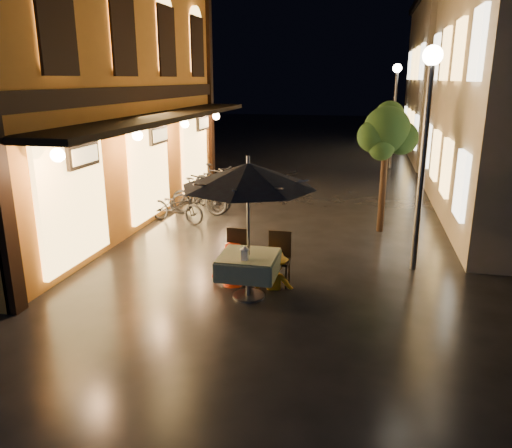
% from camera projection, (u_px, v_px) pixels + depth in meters
% --- Properties ---
extents(ground, '(90.00, 90.00, 0.00)m').
position_uv_depth(ground, '(243.00, 296.00, 8.71)').
color(ground, black).
rests_on(ground, ground).
extents(west_building, '(5.90, 11.40, 7.40)m').
position_uv_depth(west_building, '(60.00, 76.00, 12.59)').
color(west_building, orange).
rests_on(west_building, ground).
extents(east_building_far, '(7.30, 10.30, 7.30)m').
position_uv_depth(east_building_far, '(493.00, 78.00, 23.02)').
color(east_building_far, '#B39F90').
rests_on(east_building_far, ground).
extents(street_tree, '(1.43, 1.20, 3.15)m').
position_uv_depth(street_tree, '(387.00, 133.00, 11.77)').
color(street_tree, black).
rests_on(street_tree, ground).
extents(streetlamp_near, '(0.36, 0.36, 4.23)m').
position_uv_depth(streetlamp_near, '(427.00, 120.00, 9.15)').
color(streetlamp_near, '#59595E').
rests_on(streetlamp_near, ground).
extents(streetlamp_far, '(0.36, 0.36, 4.23)m').
position_uv_depth(streetlamp_far, '(395.00, 97.00, 20.40)').
color(streetlamp_far, '#59595E').
rests_on(streetlamp_far, ground).
extents(cafe_table, '(0.99, 0.99, 0.78)m').
position_uv_depth(cafe_table, '(249.00, 265.00, 8.53)').
color(cafe_table, '#59595E').
rests_on(cafe_table, ground).
extents(patio_umbrella, '(2.25, 2.25, 2.46)m').
position_uv_depth(patio_umbrella, '(248.00, 175.00, 8.09)').
color(patio_umbrella, '#59595E').
rests_on(patio_umbrella, ground).
extents(cafe_chair_left, '(0.42, 0.42, 0.97)m').
position_uv_depth(cafe_chair_left, '(237.00, 252.00, 9.31)').
color(cafe_chair_left, black).
rests_on(cafe_chair_left, ground).
extents(cafe_chair_right, '(0.42, 0.42, 0.97)m').
position_uv_depth(cafe_chair_right, '(279.00, 255.00, 9.15)').
color(cafe_chair_right, black).
rests_on(cafe_chair_right, ground).
extents(table_lantern, '(0.16, 0.16, 0.25)m').
position_uv_depth(table_lantern, '(245.00, 252.00, 8.19)').
color(table_lantern, white).
rests_on(table_lantern, cafe_table).
extents(person_orange, '(0.82, 0.67, 1.54)m').
position_uv_depth(person_orange, '(230.00, 243.00, 9.08)').
color(person_orange, '#F83A0C').
rests_on(person_orange, ground).
extents(person_yellow, '(0.95, 0.62, 1.37)m').
position_uv_depth(person_yellow, '(274.00, 251.00, 8.90)').
color(person_yellow, '#FCA414').
rests_on(person_yellow, ground).
extents(bicycle_0, '(1.73, 0.94, 0.86)m').
position_uv_depth(bicycle_0, '(176.00, 207.00, 13.06)').
color(bicycle_0, black).
rests_on(bicycle_0, ground).
extents(bicycle_1, '(1.75, 0.71, 1.02)m').
position_uv_depth(bicycle_1, '(199.00, 196.00, 13.85)').
color(bicycle_1, '#222228').
rests_on(bicycle_1, ground).
extents(bicycle_2, '(1.76, 0.92, 0.88)m').
position_uv_depth(bicycle_2, '(201.00, 198.00, 13.93)').
color(bicycle_2, black).
rests_on(bicycle_2, ground).
extents(bicycle_3, '(1.90, 1.18, 1.10)m').
position_uv_depth(bicycle_3, '(217.00, 182.00, 15.57)').
color(bicycle_3, black).
rests_on(bicycle_3, ground).
extents(bicycle_4, '(1.87, 0.98, 0.93)m').
position_uv_depth(bicycle_4, '(214.00, 180.00, 16.25)').
color(bicycle_4, '#222228').
rests_on(bicycle_4, ground).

